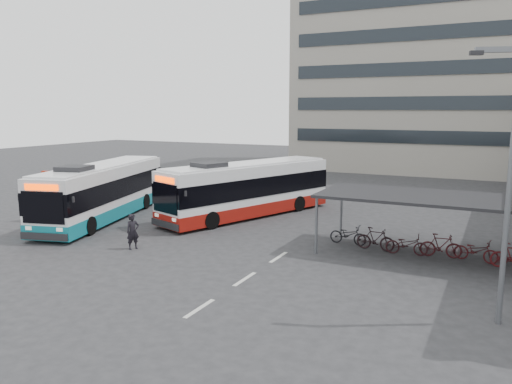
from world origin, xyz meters
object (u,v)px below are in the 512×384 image
at_px(bus_teal, 103,192).
at_px(pedestrian, 133,232).
at_px(lamp_post, 507,171).
at_px(bus_main, 248,190).

height_order(bus_teal, pedestrian, bus_teal).
bearing_deg(pedestrian, lamp_post, -68.24).
distance_m(bus_teal, pedestrian, 6.93).
bearing_deg(bus_main, pedestrian, -78.65).
relative_size(bus_main, pedestrian, 7.19).
distance_m(bus_main, pedestrian, 8.51).
bearing_deg(pedestrian, bus_main, 18.59).
bearing_deg(bus_teal, lamp_post, -31.11).
bearing_deg(bus_main, bus_teal, -127.80).
relative_size(bus_main, bus_teal, 1.00).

